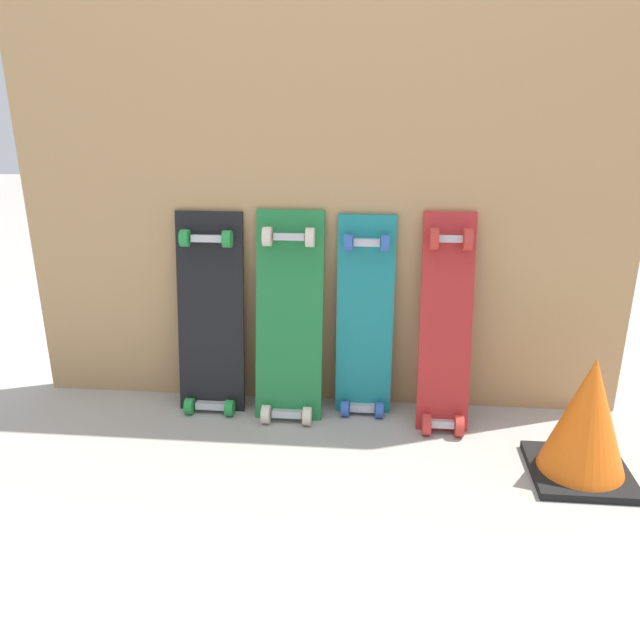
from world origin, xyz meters
TOP-DOWN VIEW (x-y plane):
  - ground_plane at (0.00, 0.00)m, footprint 12.00×12.00m
  - plywood_wall_panel at (0.00, 0.07)m, footprint 2.10×0.04m
  - skateboard_black at (-0.39, -0.02)m, footprint 0.23×0.18m
  - skateboard_green at (-0.11, -0.05)m, footprint 0.23×0.23m
  - skateboard_teal at (0.15, -0.00)m, footprint 0.20×0.15m
  - skateboard_red at (0.42, -0.06)m, footprint 0.17×0.26m
  - traffic_cone at (0.81, -0.37)m, footprint 0.29×0.29m

SIDE VIEW (x-z plane):
  - ground_plane at x=0.00m, z-range 0.00..0.00m
  - traffic_cone at x=0.81m, z-range 0.00..0.38m
  - skateboard_teal at x=0.15m, z-range -0.07..0.70m
  - skateboard_black at x=-0.39m, z-range -0.07..0.70m
  - skateboard_green at x=-0.11m, z-range -0.06..0.71m
  - skateboard_red at x=0.42m, z-range -0.06..0.72m
  - plywood_wall_panel at x=0.00m, z-range 0.00..1.58m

